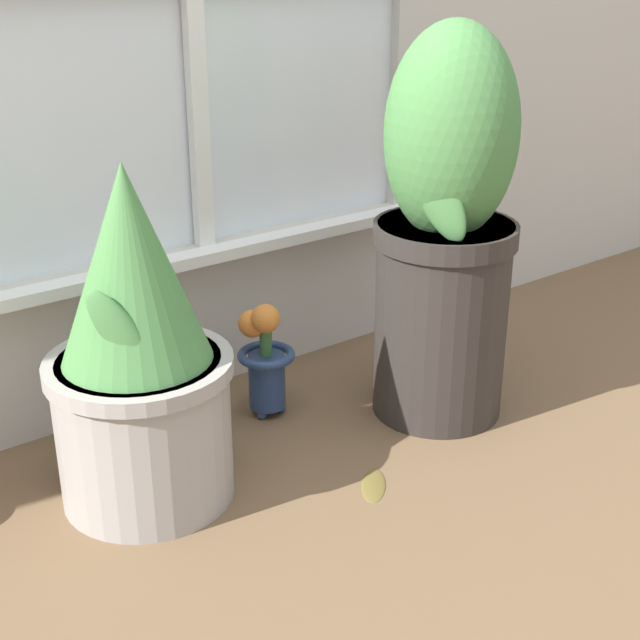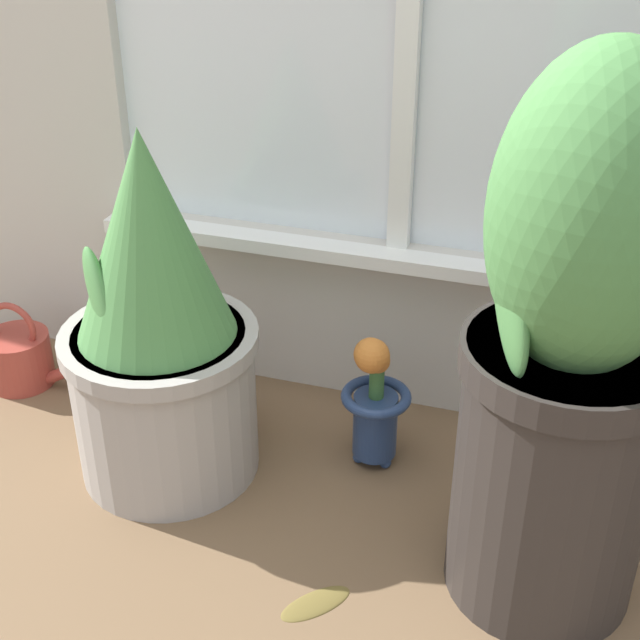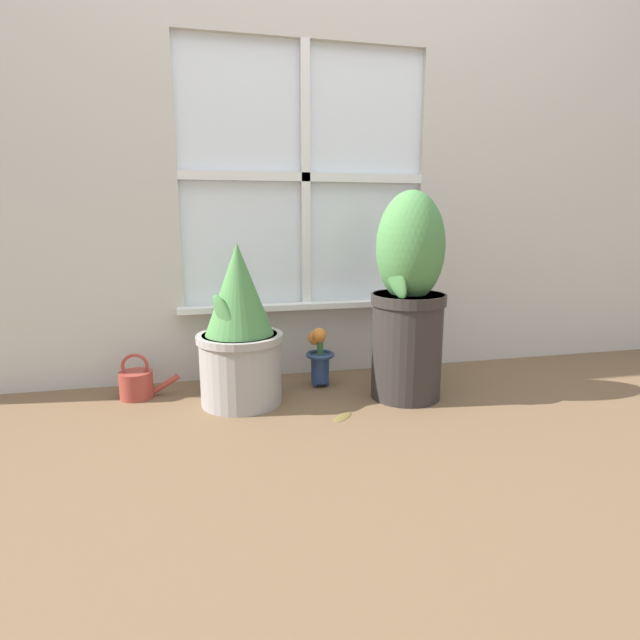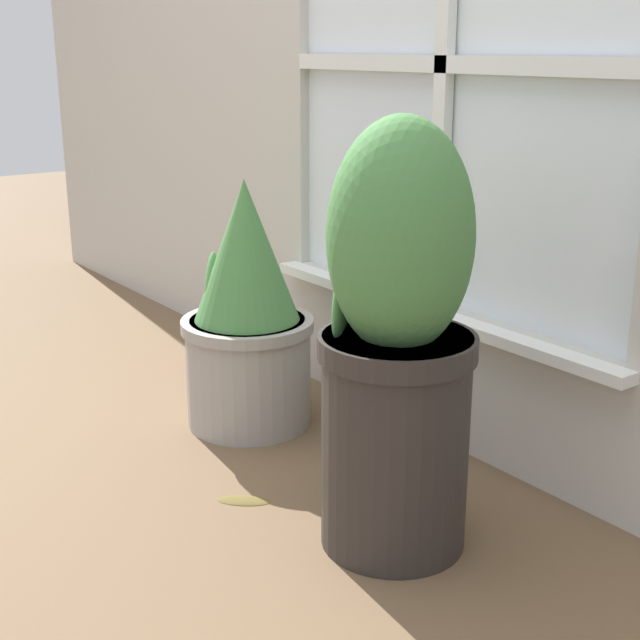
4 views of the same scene
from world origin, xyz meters
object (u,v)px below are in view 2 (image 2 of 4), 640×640
potted_plant_right (571,360)px  potted_plant_left (158,329)px  watering_can (20,357)px  flower_vase (374,398)px

potted_plant_right → potted_plant_left: bearing=172.8°
potted_plant_left → watering_can: (-0.38, 0.14, -0.21)m
potted_plant_left → watering_can: bearing=159.9°
potted_plant_right → flower_vase: bearing=146.7°
potted_plant_right → watering_can: potted_plant_right is taller
potted_plant_left → potted_plant_right: potted_plant_right is taller
potted_plant_left → watering_can: 0.46m
flower_vase → potted_plant_left: bearing=-160.3°
watering_can → potted_plant_left: bearing=-20.1°
potted_plant_left → flower_vase: 0.37m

